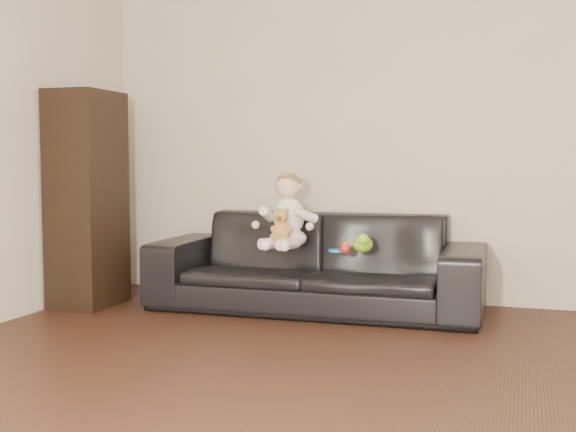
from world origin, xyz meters
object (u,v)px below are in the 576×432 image
(cabinet, at_px, (87,199))
(toy_blue_disc, at_px, (337,250))
(sofa, at_px, (316,262))
(baby, at_px, (287,215))
(teddy_bear, at_px, (281,225))
(toy_rattle, at_px, (345,248))
(toy_green, at_px, (363,244))

(cabinet, bearing_deg, toy_blue_disc, 4.30)
(sofa, xyz_separation_m, baby, (-0.17, -0.12, 0.33))
(baby, bearing_deg, teddy_bear, -68.05)
(sofa, relative_size, toy_rattle, 34.47)
(baby, bearing_deg, toy_green, 10.51)
(sofa, xyz_separation_m, teddy_bear, (-0.16, -0.28, 0.27))
(sofa, height_order, toy_blue_disc, sofa)
(toy_green, bearing_deg, teddy_bear, -171.18)
(baby, relative_size, toy_green, 3.25)
(toy_green, distance_m, toy_blue_disc, 0.18)
(baby, relative_size, toy_rattle, 7.80)
(cabinet, relative_size, baby, 2.97)
(cabinet, bearing_deg, toy_green, 3.75)
(cabinet, distance_m, toy_green, 1.98)
(baby, distance_m, toy_green, 0.57)
(cabinet, bearing_deg, baby, 8.56)
(sofa, distance_m, toy_green, 0.45)
(sofa, distance_m, teddy_bear, 0.42)
(cabinet, relative_size, toy_blue_disc, 13.47)
(sofa, height_order, teddy_bear, teddy_bear)
(teddy_bear, height_order, toy_green, teddy_bear)
(sofa, bearing_deg, teddy_bear, -120.46)
(baby, xyz_separation_m, toy_blue_disc, (0.37, -0.07, -0.22))
(toy_rattle, bearing_deg, baby, 161.59)
(sofa, relative_size, toy_green, 14.38)
(baby, distance_m, toy_rattle, 0.50)
(toy_rattle, bearing_deg, toy_blue_disc, 134.13)
(toy_rattle, relative_size, toy_blue_disc, 0.58)
(sofa, distance_m, baby, 0.39)
(sofa, height_order, cabinet, cabinet)
(sofa, height_order, baby, baby)
(toy_green, bearing_deg, cabinet, -174.99)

